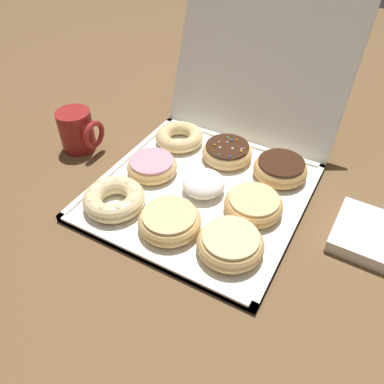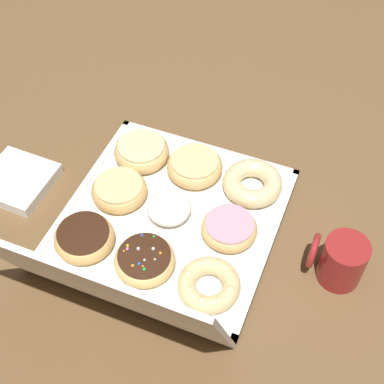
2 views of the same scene
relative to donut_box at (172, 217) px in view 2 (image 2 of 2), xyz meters
The scene contains 14 objects.
ground_plane 0.01m from the donut_box, ahead, with size 3.00×3.00×0.00m, color brown.
donut_box is the anchor object (origin of this frame).
box_lid_open 0.32m from the donut_box, 90.00° to the left, with size 0.40×0.37×0.01m, color white.
cruller_donut_0 0.18m from the donut_box, 135.63° to the right, with size 0.12×0.12×0.04m.
glazed_ring_donut_1 0.12m from the donut_box, 89.17° to the right, with size 0.12×0.12×0.04m.
glazed_ring_donut_2 0.17m from the donut_box, 44.42° to the right, with size 0.12×0.12×0.04m.
pink_frosted_donut_3 0.12m from the donut_box, behind, with size 0.11×0.11×0.03m.
powdered_filled_donut_4 0.03m from the donut_box, 23.30° to the left, with size 0.09×0.09×0.04m.
glazed_ring_donut_5 0.12m from the donut_box, ahead, with size 0.11×0.11×0.04m.
cruller_donut_6 0.18m from the donut_box, 134.72° to the left, with size 0.11×0.11×0.03m.
sprinkle_donut_7 0.13m from the donut_box, 88.90° to the left, with size 0.11×0.11×0.04m.
chocolate_frosted_donut_8 0.18m from the donut_box, 44.45° to the left, with size 0.11×0.11×0.04m.
coffee_mug 0.33m from the donut_box, behind, with size 0.10×0.08×0.09m.
napkin_stack 0.33m from the donut_box, ahead, with size 0.13×0.13×0.03m, color white.
Camera 2 is at (-0.28, 0.58, 0.87)m, focal length 51.39 mm.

